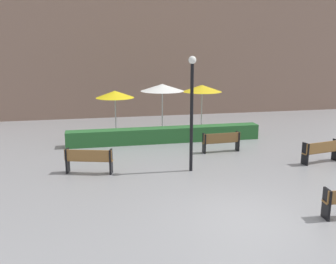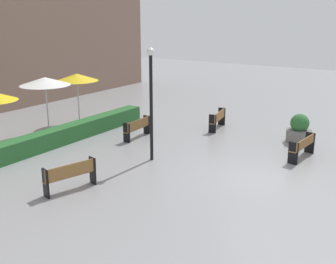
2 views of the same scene
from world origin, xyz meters
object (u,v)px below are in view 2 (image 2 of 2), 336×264
at_px(planter_pot, 299,130).
at_px(patio_umbrella_yellow_far, 77,77).
at_px(bench_far_left, 70,174).
at_px(patio_umbrella_white, 45,81).
at_px(bench_back_row, 138,127).
at_px(bench_near_right, 303,146).
at_px(lamp_post, 151,94).
at_px(bench_far_right, 218,118).

height_order(planter_pot, patio_umbrella_yellow_far, patio_umbrella_yellow_far).
distance_m(bench_far_left, patio_umbrella_white, 6.72).
height_order(bench_far_left, bench_back_row, bench_far_left).
relative_size(bench_far_left, planter_pot, 1.40).
relative_size(bench_back_row, patio_umbrella_white, 0.64).
xyz_separation_m(planter_pot, patio_umbrella_white, (-5.24, 9.68, 1.94)).
distance_m(bench_near_right, planter_pot, 2.16).
height_order(planter_pot, patio_umbrella_white, patio_umbrella_white).
relative_size(lamp_post, patio_umbrella_yellow_far, 1.64).
bearing_deg(bench_far_right, bench_near_right, -113.74).
height_order(bench_far_right, patio_umbrella_yellow_far, patio_umbrella_yellow_far).
height_order(bench_near_right, bench_back_row, bench_back_row).
height_order(bench_near_right, planter_pot, planter_pot).
bearing_deg(lamp_post, bench_back_row, 47.86).
xyz_separation_m(patio_umbrella_white, patio_umbrella_yellow_far, (2.16, 0.26, -0.12)).
xyz_separation_m(planter_pot, lamp_post, (-5.28, 3.96, 2.01)).
relative_size(bench_back_row, lamp_post, 0.40).
relative_size(bench_near_right, bench_back_row, 1.05).
bearing_deg(bench_back_row, bench_near_right, -79.21).
bearing_deg(patio_umbrella_yellow_far, bench_far_right, -63.38).
relative_size(bench_far_right, planter_pot, 1.37).
bearing_deg(bench_far_left, planter_pot, -26.24).
bearing_deg(patio_umbrella_white, bench_far_right, -48.21).
height_order(bench_far_right, patio_umbrella_white, patio_umbrella_white).
relative_size(bench_far_right, patio_umbrella_yellow_far, 0.67).
bearing_deg(patio_umbrella_white, lamp_post, -90.43).
bearing_deg(bench_far_left, patio_umbrella_yellow_far, 43.28).
height_order(bench_back_row, patio_umbrella_yellow_far, patio_umbrella_yellow_far).
relative_size(bench_back_row, patio_umbrella_yellow_far, 0.66).
distance_m(bench_back_row, patio_umbrella_yellow_far, 4.26).
relative_size(bench_far_left, patio_umbrella_white, 0.65).
distance_m(planter_pot, patio_umbrella_white, 11.17).
distance_m(bench_near_right, bench_back_row, 6.97).
bearing_deg(planter_pot, bench_near_right, -160.06).
bearing_deg(lamp_post, planter_pot, -36.86).
height_order(bench_far_right, lamp_post, lamp_post).
bearing_deg(planter_pot, bench_back_row, 118.60).
relative_size(bench_near_right, planter_pot, 1.44).
relative_size(lamp_post, patio_umbrella_white, 1.57).
xyz_separation_m(bench_near_right, bench_far_right, (2.01, 4.57, 0.01)).
height_order(lamp_post, patio_umbrella_yellow_far, lamp_post).
bearing_deg(patio_umbrella_white, patio_umbrella_yellow_far, 6.97).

